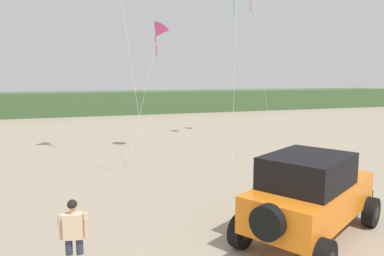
{
  "coord_description": "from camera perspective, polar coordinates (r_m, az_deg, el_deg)",
  "views": [
    {
      "loc": [
        -2.74,
        -4.94,
        4.19
      ],
      "look_at": [
        0.19,
        3.68,
        2.91
      ],
      "focal_mm": 33.66,
      "sensor_mm": 36.0,
      "label": 1
    }
  ],
  "objects": [
    {
      "name": "kite_yellow_diamond",
      "position": [
        20.07,
        -5.32,
        14.99
      ],
      "size": [
        2.94,
        3.77,
        7.16
      ],
      "color": "#E04C93",
      "rests_on": "ground_plane"
    },
    {
      "name": "jeep",
      "position": [
        10.02,
        18.31,
        -9.77
      ],
      "size": [
        4.98,
        4.23,
        2.26
      ],
      "color": "orange",
      "rests_on": "ground_plane"
    },
    {
      "name": "dune_ridge",
      "position": [
        43.22,
        -19.46,
        3.69
      ],
      "size": [
        90.0,
        6.19,
        2.54
      ],
      "primitive_type": "cube",
      "color": "#426038",
      "rests_on": "ground_plane"
    },
    {
      "name": "person_watching",
      "position": [
        8.31,
        -18.23,
        -15.47
      ],
      "size": [
        0.62,
        0.36,
        1.67
      ],
      "color": "#DBB28E",
      "rests_on": "ground_plane"
    }
  ]
}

